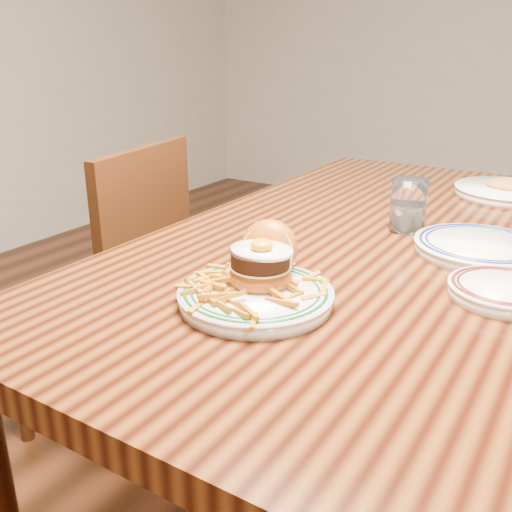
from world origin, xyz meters
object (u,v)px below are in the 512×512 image
Objects in this scene: chair_left at (117,288)px; table at (371,272)px; side_plate at (504,290)px; main_plate at (258,282)px.

table is at bearing -3.03° from chair_left.
table is 0.76m from chair_left.
side_plate is at bearing -15.95° from chair_left.
table is at bearing 67.55° from main_plate.
main_plate reaches higher than table.
main_plate is 1.42× the size of side_plate.
chair_left is (-0.74, -0.08, -0.18)m from table.
chair_left is 1.09m from side_plate.
main_plate reaches higher than side_plate.
table is 8.51× the size of side_plate.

